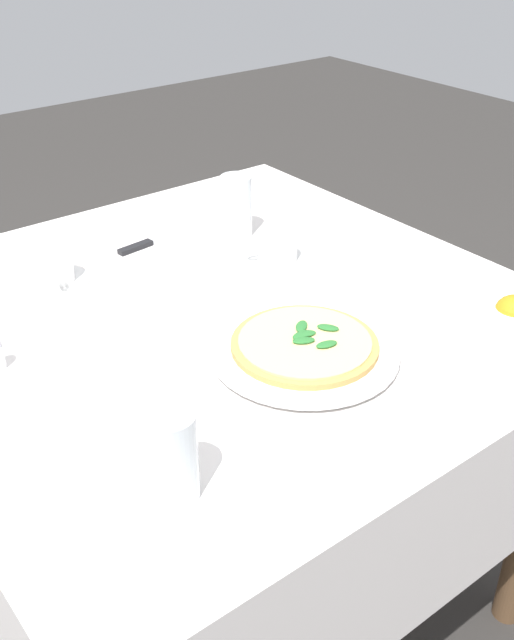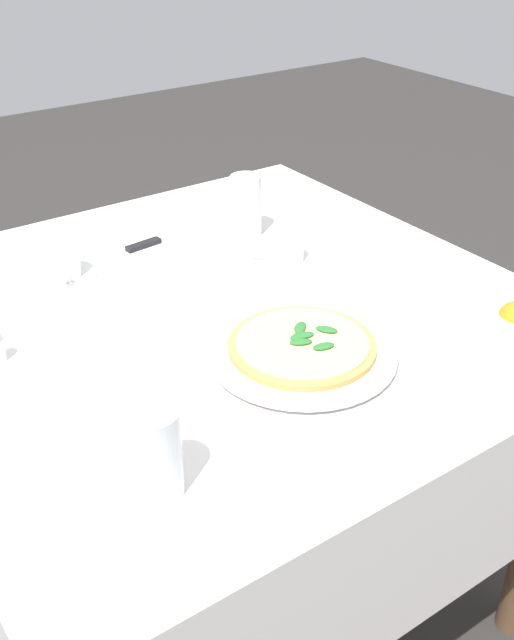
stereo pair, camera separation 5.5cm
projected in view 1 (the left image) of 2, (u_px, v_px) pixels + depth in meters
name	position (u px, v px, depth m)	size (l,w,h in m)	color
ground_plane	(224.00, 584.00, 1.72)	(8.00, 8.00, 0.00)	#33302D
dining_table	(217.00, 368.00, 1.41)	(1.07, 1.07, 0.73)	white
pizza_plate	(304.00, 351.00, 1.20)	(0.30, 0.30, 0.02)	white
pizza	(305.00, 343.00, 1.19)	(0.23, 0.23, 0.02)	tan
coffee_cup_far_left	(277.00, 250.00, 1.48)	(0.13, 0.13, 0.06)	white
coffee_cup_back_corner	(53.00, 268.00, 1.40)	(0.13, 0.13, 0.07)	white
water_glass_left_edge	(237.00, 210.00, 1.58)	(0.07, 0.07, 0.13)	white
water_glass_near_right	(172.00, 460.00, 0.91)	(0.07, 0.07, 0.12)	white
napkin_folded	(155.00, 247.00, 1.53)	(0.22, 0.13, 0.02)	white
dinner_knife	(156.00, 240.00, 1.53)	(0.20, 0.04, 0.01)	silver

